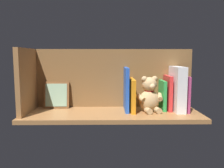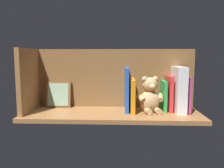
{
  "view_description": "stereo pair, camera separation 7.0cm",
  "coord_description": "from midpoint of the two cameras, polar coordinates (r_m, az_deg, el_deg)",
  "views": [
    {
      "loc": [
        1.71,
        117.97,
        29.51
      ],
      "look_at": [
        0.0,
        0.0,
        15.26
      ],
      "focal_mm": 35.79,
      "sensor_mm": 36.0,
      "label": 1
    },
    {
      "loc": [
        -5.24,
        117.87,
        29.51
      ],
      "look_at": [
        0.0,
        0.0,
        15.26
      ],
      "focal_mm": 35.79,
      "sensor_mm": 36.0,
      "label": 2
    }
  ],
  "objects": [
    {
      "name": "teddy_bear",
      "position": [
        1.22,
        11.27,
        -3.13
      ],
      "size": [
        15.23,
        14.24,
        19.36
      ],
      "rotation": [
        0.0,
        0.0,
        0.25
      ],
      "color": "tan",
      "rests_on": "ground_plane"
    },
    {
      "name": "book_4",
      "position": [
        1.23,
        5.4,
        -1.35
      ],
      "size": [
        1.92,
        16.84,
        23.85
      ],
      "primitive_type": "cube",
      "color": "blue",
      "rests_on": "ground_plane"
    },
    {
      "name": "book_2",
      "position": [
        1.28,
        14.57,
        -2.88
      ],
      "size": [
        1.77,
        13.18,
        16.46
      ],
      "primitive_type": "cube",
      "color": "green",
      "rests_on": "ground_plane"
    },
    {
      "name": "ground_plane",
      "position": [
        1.22,
        1.65,
        -7.67
      ],
      "size": [
        94.18,
        31.58,
        2.2
      ],
      "primitive_type": "cube",
      "color": "#9E6B3D"
    },
    {
      "name": "book_0",
      "position": [
        1.29,
        19.81,
        -2.38
      ],
      "size": [
        1.22,
        17.57,
        19.33
      ],
      "primitive_type": "cube",
      "color": "#B23F72",
      "rests_on": "ground_plane"
    },
    {
      "name": "shelf_side_divider",
      "position": [
        1.27,
        -19.03,
        0.91
      ],
      "size": [
        2.4,
        25.58,
        34.15
      ],
      "primitive_type": "cube",
      "color": "#9E6B3D",
      "rests_on": "ground_plane"
    },
    {
      "name": "shelf_back_panel",
      "position": [
        1.32,
        1.77,
        1.48
      ],
      "size": [
        94.18,
        1.5,
        34.15
      ],
      "primitive_type": "cube",
      "color": "brown",
      "rests_on": "ground_plane"
    },
    {
      "name": "picture_frame_leaning",
      "position": [
        1.34,
        -12.12,
        -2.6
      ],
      "size": [
        14.62,
        3.86,
        15.66
      ],
      "color": "brown",
      "rests_on": "ground_plane"
    },
    {
      "name": "dictionary_thick_white",
      "position": [
        1.27,
        18.14,
        -1.29
      ],
      "size": [
        5.1,
        18.19,
        24.4
      ],
      "primitive_type": "cube",
      "color": "white",
      "rests_on": "ground_plane"
    },
    {
      "name": "book_1",
      "position": [
        1.28,
        15.88,
        -2.3
      ],
      "size": [
        2.04,
        13.97,
        19.2
      ],
      "primitive_type": "cube",
      "color": "red",
      "rests_on": "ground_plane"
    },
    {
      "name": "book_3",
      "position": [
        1.23,
        6.83,
        -2.83
      ],
      "size": [
        2.31,
        18.57,
        17.68
      ],
      "primitive_type": "cube",
      "color": "orange",
      "rests_on": "ground_plane"
    }
  ]
}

